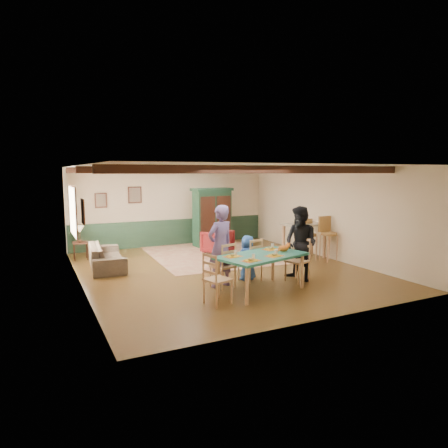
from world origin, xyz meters
name	(u,v)px	position (x,y,z in m)	size (l,w,h in m)	color
floor	(222,270)	(0.00, 0.00, 0.00)	(8.00, 8.00, 0.00)	#4F3516
wall_back	(172,207)	(0.00, 4.00, 1.35)	(7.00, 0.02, 2.70)	beige
wall_left	(79,227)	(-3.50, 0.00, 1.35)	(0.02, 8.00, 2.70)	beige
wall_right	(328,213)	(3.50, 0.00, 1.35)	(0.02, 8.00, 2.70)	beige
ceiling	(222,166)	(0.00, 0.00, 2.70)	(7.00, 8.00, 0.02)	silver
wainscot_back	(173,232)	(0.00, 3.98, 0.45)	(6.95, 0.03, 0.90)	#1D3625
ceiling_beam_front	(270,169)	(0.00, -2.30, 2.61)	(6.95, 0.16, 0.16)	black
ceiling_beam_mid	(215,170)	(0.00, 0.40, 2.61)	(6.95, 0.16, 0.16)	black
ceiling_beam_back	(181,170)	(0.00, 3.00, 2.61)	(6.95, 0.16, 0.16)	black
window_left	(73,211)	(-3.47, 1.70, 1.55)	(0.06, 1.60, 1.30)	white
picture_left_wall	(83,211)	(-3.47, -0.60, 1.75)	(0.04, 0.42, 0.52)	gray
picture_back_a	(135,195)	(-1.30, 3.97, 1.80)	(0.45, 0.04, 0.55)	gray
picture_back_b	(101,200)	(-2.40, 3.97, 1.65)	(0.38, 0.04, 0.48)	gray
dining_table	(261,273)	(-0.06, -2.10, 0.40)	(1.92, 1.07, 0.80)	#216957
dining_chair_far_left	(223,265)	(-0.68, -1.47, 0.51)	(0.45, 0.47, 1.02)	tan
dining_chair_far_right	(250,260)	(0.15, -1.25, 0.51)	(0.45, 0.47, 1.02)	tan
dining_chair_end_left	(218,278)	(-1.25, -2.43, 0.51)	(0.45, 0.47, 1.02)	tan
dining_chair_end_right	(297,260)	(1.12, -1.78, 0.51)	(0.45, 0.47, 1.02)	tan
person_man	(220,246)	(-0.70, -1.39, 0.92)	(0.67, 0.44, 1.84)	slate
person_woman	(301,244)	(1.23, -1.75, 0.88)	(0.86, 0.67, 1.76)	black
person_child	(248,258)	(0.12, -1.16, 0.54)	(0.52, 0.34, 1.07)	#2A56A9
cat	(283,248)	(0.53, -2.05, 0.90)	(0.38, 0.15, 0.19)	orange
place_setting_near_left	(251,258)	(-0.56, -2.51, 0.86)	(0.43, 0.32, 0.11)	gold
place_setting_near_center	(274,254)	(0.11, -2.33, 0.86)	(0.43, 0.32, 0.11)	gold
place_setting_far_left	(233,254)	(-0.70, -2.00, 0.86)	(0.43, 0.32, 0.11)	gold
place_setting_far_right	(271,247)	(0.43, -1.69, 0.86)	(0.43, 0.32, 0.11)	gold
area_rug	(211,254)	(0.54, 1.88, 0.01)	(3.56, 4.23, 0.01)	beige
armoire	(212,217)	(1.20, 3.27, 1.00)	(1.42, 0.57, 2.01)	#133121
armchair	(217,242)	(0.78, 1.93, 0.37)	(0.80, 0.82, 0.75)	#511015
sofa	(107,256)	(-2.68, 1.55, 0.31)	(2.16, 0.84, 0.63)	#3F3327
end_table	(81,251)	(-3.19, 2.93, 0.26)	(0.42, 0.42, 0.52)	black
table_lamp	(80,234)	(-3.19, 2.93, 0.76)	(0.26, 0.26, 0.48)	#D9BB8C
counter_table	(304,241)	(2.82, 0.21, 0.52)	(1.25, 0.73, 1.04)	#BEB394
bar_stool_left	(309,240)	(2.83, -0.01, 0.59)	(0.42, 0.46, 1.19)	#A3773F
bar_stool_right	(329,239)	(3.22, -0.42, 0.64)	(0.46, 0.50, 1.29)	#A3773F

